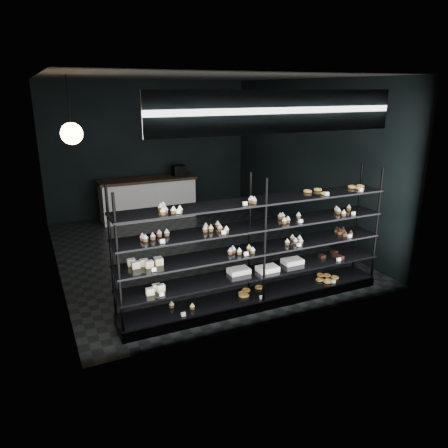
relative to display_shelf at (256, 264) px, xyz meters
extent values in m
cube|color=black|center=(0.00, 2.45, -0.62)|extent=(5.00, 6.00, 0.01)
cube|color=black|center=(0.00, 2.45, 2.57)|extent=(5.00, 6.00, 0.01)
cube|color=black|center=(0.00, 5.45, 0.97)|extent=(5.00, 0.01, 3.20)
cube|color=black|center=(0.00, -0.55, 0.97)|extent=(5.00, 0.01, 3.20)
cube|color=black|center=(-2.50, 2.45, 0.97)|extent=(0.01, 6.00, 3.20)
cube|color=black|center=(2.50, 2.45, 0.97)|extent=(0.01, 6.00, 3.20)
cube|color=black|center=(0.01, 0.00, -0.57)|extent=(4.00, 0.50, 0.12)
cylinder|color=black|center=(-1.96, -0.22, 0.36)|extent=(0.04, 0.04, 1.85)
cylinder|color=black|center=(-1.96, 0.22, 0.36)|extent=(0.04, 0.04, 1.85)
cylinder|color=black|center=(0.01, -0.22, 0.36)|extent=(0.04, 0.04, 1.85)
cylinder|color=black|center=(0.01, 0.22, 0.36)|extent=(0.04, 0.04, 1.85)
cylinder|color=black|center=(1.98, -0.22, 0.36)|extent=(0.04, 0.04, 1.85)
cylinder|color=black|center=(1.98, 0.22, 0.36)|extent=(0.04, 0.04, 1.85)
cube|color=black|center=(0.01, 0.00, -0.48)|extent=(4.00, 0.50, 0.03)
cube|color=black|center=(0.01, 0.00, -0.13)|extent=(4.00, 0.50, 0.02)
cube|color=black|center=(0.01, 0.00, 0.22)|extent=(4.00, 0.50, 0.02)
cube|color=black|center=(0.01, 0.00, 0.57)|extent=(4.00, 0.50, 0.02)
cube|color=black|center=(0.01, 0.00, 0.92)|extent=(4.00, 0.50, 0.02)
cube|color=white|center=(-1.21, -0.18, 0.96)|extent=(0.06, 0.04, 0.06)
cube|color=white|center=(-0.26, -0.18, 0.96)|extent=(0.06, 0.04, 0.06)
cube|color=white|center=(0.99, -0.18, 0.96)|extent=(0.05, 0.04, 0.06)
cube|color=white|center=(1.65, -0.18, 0.96)|extent=(0.06, 0.04, 0.06)
cube|color=white|center=(-1.42, -0.18, 0.61)|extent=(0.06, 0.04, 0.06)
cube|color=white|center=(-0.62, -0.18, 0.61)|extent=(0.05, 0.04, 0.06)
cube|color=white|center=(0.56, -0.18, 0.61)|extent=(0.05, 0.04, 0.06)
cube|color=white|center=(1.49, -0.18, 0.61)|extent=(0.06, 0.04, 0.06)
cube|color=white|center=(-1.56, -0.18, 0.26)|extent=(0.06, 0.04, 0.06)
cube|color=white|center=(-0.30, -0.18, 0.26)|extent=(0.06, 0.04, 0.06)
cube|color=white|center=(0.63, -0.18, 0.26)|extent=(0.05, 0.04, 0.06)
cube|color=white|center=(1.54, -0.18, 0.26)|extent=(0.06, 0.04, 0.06)
cube|color=white|center=(-1.43, -0.18, -0.09)|extent=(0.06, 0.04, 0.06)
cube|color=white|center=(1.33, -0.18, -0.09)|extent=(0.06, 0.04, 0.06)
cube|color=white|center=(-1.13, -0.18, -0.44)|extent=(0.06, 0.04, 0.06)
cube|color=white|center=(-0.01, -0.18, -0.44)|extent=(0.05, 0.04, 0.06)
cube|color=white|center=(1.31, -0.18, -0.44)|extent=(0.06, 0.04, 0.06)
cube|color=#0C1E3E|center=(0.00, -0.47, 2.12)|extent=(3.20, 0.04, 0.45)
cube|color=white|center=(0.00, -0.49, 2.12)|extent=(3.30, 0.02, 0.50)
cylinder|color=black|center=(-2.20, 1.04, 2.26)|extent=(0.01, 0.01, 0.59)
sphere|color=#FFB059|center=(-2.20, 1.04, 1.82)|extent=(0.28, 0.28, 0.28)
cube|color=beige|center=(-0.22, 4.95, -0.17)|extent=(2.21, 0.60, 0.92)
cube|color=black|center=(-0.22, 4.95, 0.32)|extent=(2.29, 0.65, 0.06)
cube|color=black|center=(0.57, 4.95, 0.48)|extent=(0.30, 0.30, 0.25)
camera|label=1|loc=(-2.80, -5.03, 2.39)|focal=35.00mm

